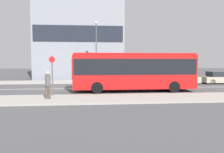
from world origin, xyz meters
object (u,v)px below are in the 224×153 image
at_px(parked_car_1, 218,78).
at_px(street_lamp, 96,45).
at_px(city_bus, 133,70).
at_px(bus_stop_sign, 52,72).
at_px(pedestrian_near_stop, 48,83).
at_px(parked_car_0, 179,78).

relative_size(parked_car_1, street_lamp, 0.54).
bearing_deg(parked_car_1, city_bus, -153.51).
height_order(parked_car_1, bus_stop_sign, bus_stop_sign).
height_order(city_bus, pedestrian_near_stop, city_bus).
xyz_separation_m(parked_car_1, street_lamp, (-14.24, 2.37, 3.88)).
xyz_separation_m(parked_car_0, bus_stop_sign, (-12.95, -8.34, 1.18)).
xyz_separation_m(parked_car_0, pedestrian_near_stop, (-12.99, -9.78, 0.55)).
height_order(parked_car_0, street_lamp, street_lamp).
bearing_deg(pedestrian_near_stop, parked_car_1, -149.42).
distance_m(city_bus, parked_car_0, 8.75).
relative_size(parked_car_0, pedestrian_near_stop, 2.40).
relative_size(city_bus, bus_stop_sign, 3.59).
relative_size(parked_car_0, parked_car_1, 1.12).
bearing_deg(bus_stop_sign, city_bus, 22.21).
height_order(parked_car_0, parked_car_1, parked_car_1).
bearing_deg(pedestrian_near_stop, street_lamp, -103.97).
distance_m(parked_car_1, pedestrian_near_stop, 20.13).
distance_m(city_bus, street_lamp, 8.91).
distance_m(pedestrian_near_stop, bus_stop_sign, 1.57).
bearing_deg(parked_car_1, bus_stop_sign, -155.04).
xyz_separation_m(city_bus, bus_stop_sign, (-6.44, -2.63, -0.09)).
height_order(pedestrian_near_stop, street_lamp, street_lamp).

